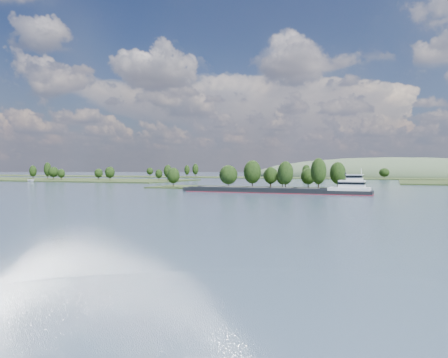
% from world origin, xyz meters
% --- Properties ---
extents(ground, '(1800.00, 1800.00, 0.00)m').
position_xyz_m(ground, '(0.00, 120.00, 0.00)').
color(ground, '#3B5067').
rests_on(ground, ground).
extents(tree_island, '(100.00, 30.65, 15.23)m').
position_xyz_m(tree_island, '(7.70, 178.69, 4.24)').
color(tree_island, '#233116').
rests_on(tree_island, ground).
extents(left_bank, '(300.00, 80.00, 15.61)m').
position_xyz_m(left_bank, '(-229.14, 260.05, 0.82)').
color(left_bank, '#233116').
rests_on(left_bank, ground).
extents(back_shoreline, '(900.00, 60.00, 15.44)m').
position_xyz_m(back_shoreline, '(10.35, 399.80, 0.72)').
color(back_shoreline, '#233116').
rests_on(back_shoreline, ground).
extents(hill_west, '(320.00, 160.00, 44.00)m').
position_xyz_m(hill_west, '(60.00, 500.00, 0.00)').
color(hill_west, '#3F5238').
rests_on(hill_west, ground).
extents(cargo_barge, '(78.69, 11.16, 10.62)m').
position_xyz_m(cargo_barge, '(26.23, 150.29, 1.34)').
color(cargo_barge, black).
rests_on(cargo_barge, ground).
extents(motorboat, '(6.30, 2.53, 2.41)m').
position_xyz_m(motorboat, '(-173.91, 214.51, 1.20)').
color(motorboat, silver).
rests_on(motorboat, ground).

